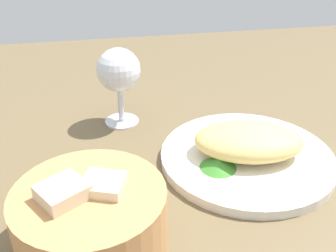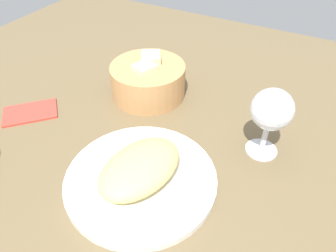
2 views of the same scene
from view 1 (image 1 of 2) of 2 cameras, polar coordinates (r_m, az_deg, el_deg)
ground_plane at (r=56.95cm, az=9.93°, el=-8.47°), size 140.00×140.00×2.00cm
plate at (r=59.96cm, az=11.26°, el=-4.46°), size 25.47×25.47×1.40cm
omelette at (r=58.43cm, az=11.53°, el=-2.10°), size 17.47×13.17×4.37cm
lettuce_garnish at (r=55.51cm, az=7.26°, el=-5.36°), size 5.18×5.18×1.42cm
bread_basket at (r=44.71cm, az=-11.09°, el=-12.84°), size 16.55×16.55×9.01cm
wine_glass_near at (r=66.19cm, az=-7.12°, el=7.59°), size 7.32×7.32×13.39cm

